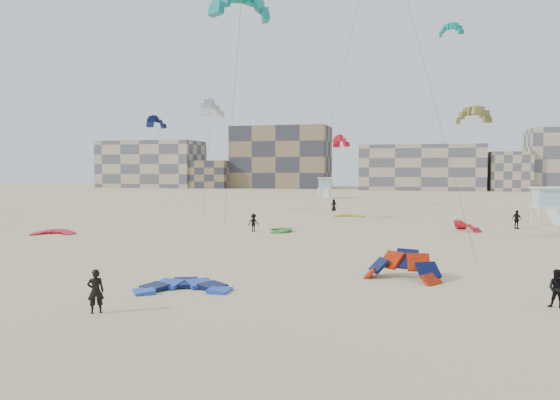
% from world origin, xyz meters
% --- Properties ---
extents(ground, '(320.00, 320.00, 0.00)m').
position_xyz_m(ground, '(0.00, 0.00, 0.00)').
color(ground, beige).
rests_on(ground, ground).
extents(kite_ground_blue, '(5.20, 5.34, 1.07)m').
position_xyz_m(kite_ground_blue, '(-1.62, 1.16, 0.00)').
color(kite_ground_blue, blue).
rests_on(kite_ground_blue, ground).
extents(kite_ground_orange, '(4.93, 4.95, 3.95)m').
position_xyz_m(kite_ground_orange, '(8.40, 6.27, 0.00)').
color(kite_ground_orange, '#FF2702').
rests_on(kite_ground_orange, ground).
extents(kite_ground_red, '(4.48, 4.62, 1.06)m').
position_xyz_m(kite_ground_red, '(-21.95, 18.85, 0.00)').
color(kite_ground_red, '#C40001').
rests_on(kite_ground_red, ground).
extents(kite_ground_green, '(4.05, 3.90, 0.81)m').
position_xyz_m(kite_ground_green, '(-3.14, 25.77, 0.00)').
color(kite_ground_green, green).
rests_on(kite_ground_green, ground).
extents(kite_ground_red_far, '(4.08, 4.01, 2.85)m').
position_xyz_m(kite_ground_red_far, '(13.60, 30.43, 0.00)').
color(kite_ground_red_far, '#C40001').
rests_on(kite_ground_red_far, ground).
extents(kite_ground_yellow, '(3.62, 3.78, 0.58)m').
position_xyz_m(kite_ground_yellow, '(1.12, 42.76, 0.00)').
color(kite_ground_yellow, '#DFBD06').
rests_on(kite_ground_yellow, ground).
extents(kitesurfer_main, '(0.78, 0.72, 1.78)m').
position_xyz_m(kitesurfer_main, '(-3.32, -3.47, 0.89)').
color(kitesurfer_main, black).
rests_on(kitesurfer_main, ground).
extents(kitesurfer_b, '(0.99, 0.92, 1.64)m').
position_xyz_m(kitesurfer_b, '(14.82, 1.82, 0.82)').
color(kitesurfer_b, black).
rests_on(kitesurfer_b, ground).
extents(kitesurfer_c, '(1.21, 1.11, 1.63)m').
position_xyz_m(kitesurfer_c, '(-5.44, 25.18, 0.82)').
color(kitesurfer_c, black).
rests_on(kitesurfer_c, ground).
extents(kitesurfer_d, '(1.05, 1.07, 1.80)m').
position_xyz_m(kitesurfer_d, '(18.42, 33.44, 0.90)').
color(kitesurfer_d, black).
rests_on(kitesurfer_d, ground).
extents(kitesurfer_e, '(0.85, 0.60, 1.64)m').
position_xyz_m(kitesurfer_e, '(-1.79, 50.34, 0.82)').
color(kitesurfer_e, black).
rests_on(kitesurfer_e, ground).
extents(kite_fly_teal_a, '(6.30, 8.44, 17.67)m').
position_xyz_m(kite_fly_teal_a, '(-3.08, 14.52, 17.18)').
color(kite_fly_teal_a, '#108D7B').
rests_on(kite_fly_teal_a, ground).
extents(kite_fly_grey, '(4.12, 4.74, 12.29)m').
position_xyz_m(kite_fly_grey, '(-12.09, 31.96, 11.96)').
color(kite_fly_grey, silver).
rests_on(kite_fly_grey, ground).
extents(kite_fly_olive, '(7.08, 14.49, 11.81)m').
position_xyz_m(kite_fly_olive, '(14.88, 40.57, 11.44)').
color(kite_fly_olive, brown).
rests_on(kite_fly_olive, ground).
extents(kite_fly_navy, '(3.81, 4.21, 11.98)m').
position_xyz_m(kite_fly_navy, '(-24.05, 42.80, 11.69)').
color(kite_fly_navy, '#081040').
rests_on(kite_fly_navy, ground).
extents(kite_fly_teal_b, '(6.90, 9.44, 25.75)m').
position_xyz_m(kite_fly_teal_b, '(13.49, 61.41, 25.76)').
color(kite_fly_teal_b, '#108D7B').
rests_on(kite_fly_teal_b, ground).
extents(kite_fly_red, '(6.35, 9.48, 10.25)m').
position_xyz_m(kite_fly_red, '(-2.57, 62.44, 9.84)').
color(kite_fly_red, '#C40001').
rests_on(kite_fly_red, ground).
extents(lifeguard_tower_near, '(3.06, 5.45, 3.84)m').
position_xyz_m(lifeguard_tower_near, '(22.19, 39.27, 1.91)').
color(lifeguard_tower_near, white).
rests_on(lifeguard_tower_near, ground).
extents(lifeguard_tower_far, '(3.42, 5.82, 4.01)m').
position_xyz_m(lifeguard_tower_far, '(-8.31, 82.14, 1.99)').
color(lifeguard_tower_far, white).
rests_on(lifeguard_tower_far, ground).
extents(condo_west_a, '(30.00, 15.00, 14.00)m').
position_xyz_m(condo_west_a, '(-70.00, 130.00, 7.00)').
color(condo_west_a, tan).
rests_on(condo_west_a, ground).
extents(condo_west_b, '(28.00, 14.00, 18.00)m').
position_xyz_m(condo_west_b, '(-30.00, 134.00, 9.00)').
color(condo_west_b, '#796449').
rests_on(condo_west_b, ground).
extents(condo_mid, '(32.00, 16.00, 12.00)m').
position_xyz_m(condo_mid, '(10.00, 130.00, 6.00)').
color(condo_mid, tan).
rests_on(condo_mid, ground).
extents(condo_fill_left, '(12.00, 10.00, 8.00)m').
position_xyz_m(condo_fill_left, '(-50.00, 128.00, 4.00)').
color(condo_fill_left, '#796449').
rests_on(condo_fill_left, ground).
extents(condo_fill_right, '(10.00, 10.00, 10.00)m').
position_xyz_m(condo_fill_right, '(32.00, 128.00, 5.00)').
color(condo_fill_right, tan).
rests_on(condo_fill_right, ground).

